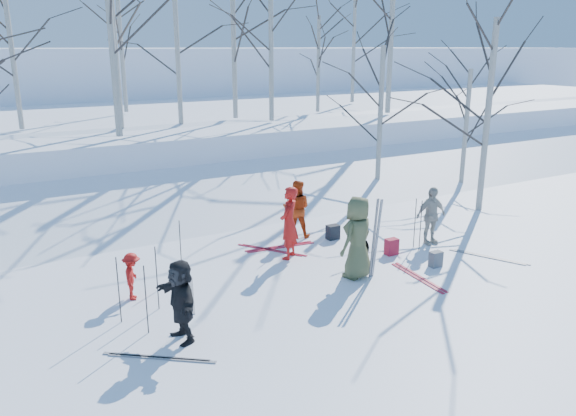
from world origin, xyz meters
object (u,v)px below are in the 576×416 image
skier_red_north (289,223)px  skier_redor_behind (297,209)px  skier_cream_east (431,216)px  backpack_red (392,247)px  skier_red_seated (132,276)px  skier_olive_center (358,238)px  dog (363,243)px  skier_grey_west (181,301)px  backpack_grey (436,259)px  backpack_dark (333,232)px

skier_red_north → skier_redor_behind: 1.68m
skier_cream_east → backpack_red: 1.55m
skier_redor_behind → skier_red_seated: skier_redor_behind is taller
backpack_red → skier_olive_center: bearing=-155.9°
skier_olive_center → skier_cream_east: 3.20m
skier_red_seated → dog: bearing=-69.9°
skier_cream_east → skier_olive_center: bearing=-159.3°
skier_olive_center → skier_grey_west: size_ratio=1.25×
dog → skier_red_north: bearing=-24.9°
backpack_grey → backpack_dark: 3.08m
skier_red_north → dog: (1.93, -0.51, -0.70)m
skier_cream_east → skier_grey_west: size_ratio=1.02×
backpack_red → backpack_dark: bearing=110.1°
skier_redor_behind → backpack_red: 2.86m
dog → skier_grey_west: bearing=10.4°
skier_olive_center → backpack_red: 1.94m
skier_red_north → skier_cream_east: 3.94m
backpack_dark → skier_redor_behind: bearing=137.2°
backpack_red → backpack_grey: size_ratio=1.11×
skier_grey_west → skier_cream_east: bearing=99.7°
skier_redor_behind → backpack_grey: (1.78, -3.60, -0.61)m
skier_redor_behind → backpack_dark: skier_redor_behind is taller
skier_grey_west → backpack_grey: bearing=90.3°
skier_cream_east → backpack_grey: size_ratio=4.12×
skier_redor_behind → skier_red_seated: bearing=55.6°
skier_red_seated → skier_olive_center: bearing=-85.3°
skier_cream_east → skier_redor_behind: bearing=145.7°
skier_red_seated → skier_grey_west: skier_grey_west is taller
skier_redor_behind → skier_red_seated: size_ratio=1.58×
skier_red_seated → backpack_grey: skier_red_seated is taller
skier_red_seated → dog: 5.97m
skier_cream_east → skier_grey_west: skier_cream_east is taller
backpack_dark → backpack_red: bearing=-69.9°
skier_redor_behind → skier_grey_west: 6.15m
dog → backpack_dark: size_ratio=1.30×
skier_red_north → backpack_dark: size_ratio=4.59×
dog → backpack_grey: size_ratio=1.37×
skier_cream_east → skier_grey_west: bearing=-162.9°
skier_red_seated → backpack_red: 6.46m
skier_olive_center → skier_cream_east: (3.07, 0.89, -0.17)m
skier_olive_center → backpack_red: size_ratio=4.55×
backpack_red → backpack_dark: backpack_red is taller
skier_red_north → dog: size_ratio=3.53×
backpack_red → skier_red_north: bearing=155.4°
skier_red_north → skier_red_seated: skier_red_north is taller
skier_olive_center → skier_red_seated: (-4.78, 1.36, -0.45)m
skier_cream_east → skier_red_north: bearing=170.8°
skier_red_north → backpack_dark: (1.76, 0.64, -0.72)m
skier_red_north → backpack_red: (2.39, -1.09, -0.71)m
backpack_red → backpack_grey: 1.24m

